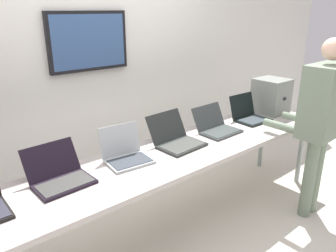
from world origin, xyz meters
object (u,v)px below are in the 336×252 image
(laptop_station_4, at_px, (216,126))
(laptop_station_2, at_px, (126,153))
(laptop_station_1, at_px, (59,175))
(laptop_station_5, at_px, (249,114))
(equipment_box, at_px, (271,96))
(person, at_px, (321,114))
(workbench, at_px, (177,156))
(laptop_station_3, at_px, (176,138))

(laptop_station_4, bearing_deg, laptop_station_2, 178.35)
(laptop_station_1, relative_size, laptop_station_5, 1.08)
(laptop_station_2, bearing_deg, laptop_station_1, 179.40)
(equipment_box, relative_size, laptop_station_1, 0.98)
(laptop_station_5, bearing_deg, person, -87.74)
(laptop_station_1, bearing_deg, laptop_station_4, -1.29)
(laptop_station_1, bearing_deg, workbench, -7.55)
(equipment_box, xyz_separation_m, laptop_station_3, (-1.42, -0.02, -0.13))
(equipment_box, height_order, laptop_station_5, equipment_box)
(equipment_box, bearing_deg, laptop_station_5, -177.66)
(equipment_box, height_order, laptop_station_4, equipment_box)
(laptop_station_4, height_order, person, person)
(workbench, xyz_separation_m, laptop_station_5, (1.10, 0.11, 0.10))
(laptop_station_4, bearing_deg, laptop_station_5, 1.62)
(equipment_box, height_order, laptop_station_3, equipment_box)
(laptop_station_4, bearing_deg, equipment_box, 1.93)
(equipment_box, xyz_separation_m, laptop_station_1, (-2.44, 0.00, -0.13))
(laptop_station_3, relative_size, laptop_station_5, 1.16)
(laptop_station_2, bearing_deg, person, -25.63)
(laptop_station_5, bearing_deg, laptop_station_2, 179.47)
(equipment_box, xyz_separation_m, laptop_station_4, (-0.92, -0.03, -0.13))
(workbench, xyz_separation_m, laptop_station_1, (-0.94, 0.12, 0.10))
(laptop_station_1, bearing_deg, laptop_station_2, -0.60)
(laptop_station_3, bearing_deg, laptop_station_1, 178.67)
(equipment_box, height_order, laptop_station_1, equipment_box)
(laptop_station_1, height_order, laptop_station_2, laptop_station_2)
(laptop_station_2, distance_m, laptop_station_4, 0.99)
(laptop_station_1, bearing_deg, laptop_station_3, -1.33)
(workbench, bearing_deg, laptop_station_1, 172.45)
(equipment_box, bearing_deg, laptop_station_4, -178.07)
(equipment_box, xyz_separation_m, laptop_station_2, (-1.92, -0.00, -0.13))
(laptop_station_5, bearing_deg, workbench, -174.53)
(laptop_station_2, xyz_separation_m, laptop_station_4, (0.99, -0.03, -0.01))
(laptop_station_3, height_order, laptop_station_4, laptop_station_3)
(workbench, height_order, laptop_station_3, laptop_station_3)
(workbench, xyz_separation_m, laptop_station_4, (0.58, 0.09, 0.10))
(laptop_station_1, height_order, laptop_station_3, laptop_station_3)
(laptop_station_2, xyz_separation_m, laptop_station_5, (1.51, -0.01, -0.00))
(laptop_station_1, bearing_deg, equipment_box, -0.07)
(laptop_station_1, height_order, laptop_station_4, laptop_station_1)
(workbench, relative_size, equipment_box, 9.09)
(laptop_station_4, relative_size, person, 0.23)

